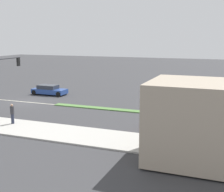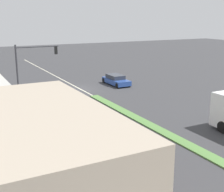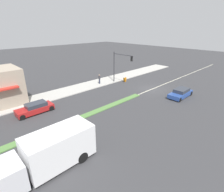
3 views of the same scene
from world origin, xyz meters
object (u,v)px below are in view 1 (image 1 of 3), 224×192
at_px(delivery_truck, 218,94).
at_px(coupe_blue, 49,90).
at_px(traffic_signal_main, 0,75).
at_px(hatchback_red, 173,123).
at_px(pedestrian, 12,113).

bearing_deg(delivery_truck, coupe_blue, -90.00).
relative_size(traffic_signal_main, delivery_truck, 0.75).
xyz_separation_m(delivery_truck, hatchback_red, (10.00, -2.86, -0.85)).
height_order(traffic_signal_main, hatchback_red, traffic_signal_main).
height_order(traffic_signal_main, delivery_truck, traffic_signal_main).
distance_m(hatchback_red, coupe_blue, 20.62).
distance_m(traffic_signal_main, pedestrian, 4.70).
xyz_separation_m(delivery_truck, coupe_blue, (0.00, -20.89, -0.85)).
bearing_deg(traffic_signal_main, hatchback_red, 93.98).
relative_size(hatchback_red, coupe_blue, 0.96).
bearing_deg(pedestrian, hatchback_red, 104.26).
bearing_deg(delivery_truck, pedestrian, -50.25).
xyz_separation_m(hatchback_red, coupe_blue, (-10.00, -18.03, -0.00)).
bearing_deg(delivery_truck, hatchback_red, -15.99).
relative_size(pedestrian, delivery_truck, 0.23).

